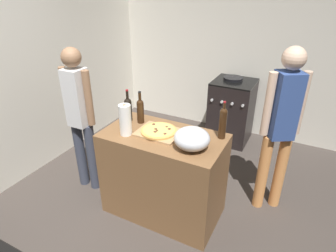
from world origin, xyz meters
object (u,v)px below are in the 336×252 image
paper_towel_roll (125,120)px  wine_bottle_green (140,110)px  mixing_bowl (192,139)px  person_in_red (281,123)px  person_in_stripes (80,114)px  wine_bottle_clear (128,108)px  stove (231,111)px  pizza (159,131)px  wine_bottle_dark (223,122)px

paper_towel_roll → wine_bottle_green: wine_bottle_green is taller
mixing_bowl → person_in_red: person_in_red is taller
paper_towel_roll → person_in_stripes: person_in_stripes is taller
wine_bottle_green → wine_bottle_clear: 0.14m
wine_bottle_green → stove: size_ratio=0.34×
wine_bottle_clear → person_in_stripes: bearing=-164.0°
mixing_bowl → person_in_stripes: bearing=177.2°
pizza → stove: size_ratio=0.35×
wine_bottle_dark → stove: size_ratio=0.37×
wine_bottle_dark → mixing_bowl: bearing=-120.0°
wine_bottle_dark → wine_bottle_clear: bearing=-175.1°
wine_bottle_clear → person_in_stripes: (-0.52, -0.15, -0.11)m
person_in_stripes → paper_towel_roll: bearing=-9.4°
stove → wine_bottle_clear: bearing=-110.3°
pizza → person_in_stripes: bearing=-177.5°
wine_bottle_dark → wine_bottle_clear: size_ratio=1.08×
pizza → stove: stove is taller
paper_towel_roll → person_in_red: person_in_red is taller
mixing_bowl → stove: size_ratio=0.32×
paper_towel_roll → wine_bottle_dark: (0.81, 0.34, 0.01)m
paper_towel_roll → stove: paper_towel_roll is taller
paper_towel_roll → stove: 2.10m
wine_bottle_green → wine_bottle_clear: size_ratio=1.00×
pizza → mixing_bowl: (0.38, -0.10, 0.06)m
pizza → wine_bottle_clear: (-0.41, 0.11, 0.10)m
mixing_bowl → stove: 1.99m
wine_bottle_dark → person_in_red: 0.60m
mixing_bowl → person_in_red: bearing=47.4°
paper_towel_roll → wine_bottle_clear: wine_bottle_clear is taller
paper_towel_roll → wine_bottle_clear: bearing=119.6°
person_in_red → wine_bottle_green: bearing=-160.6°
wine_bottle_green → stove: wine_bottle_green is taller
person_in_red → paper_towel_roll: bearing=-150.2°
paper_towel_roll → wine_bottle_dark: 0.88m
pizza → wine_bottle_green: bearing=155.7°
wine_bottle_clear → person_in_stripes: 0.55m
stove → person_in_red: 1.55m
stove → mixing_bowl: bearing=-85.2°
wine_bottle_dark → stove: 1.76m
pizza → person_in_stripes: (-0.93, -0.04, -0.01)m
wine_bottle_green → person_in_red: size_ratio=0.19×
pizza → person_in_red: person_in_red is taller
wine_bottle_green → stove: (0.49, 1.69, -0.58)m
wine_bottle_green → person_in_stripes: (-0.66, -0.16, -0.12)m
wine_bottle_dark → person_in_stripes: bearing=-171.1°
pizza → mixing_bowl: mixing_bowl is taller
stove → pizza: bearing=-96.9°
wine_bottle_clear → pizza: bearing=-14.9°
pizza → wine_bottle_clear: 0.44m
pizza → wine_bottle_clear: wine_bottle_clear is taller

